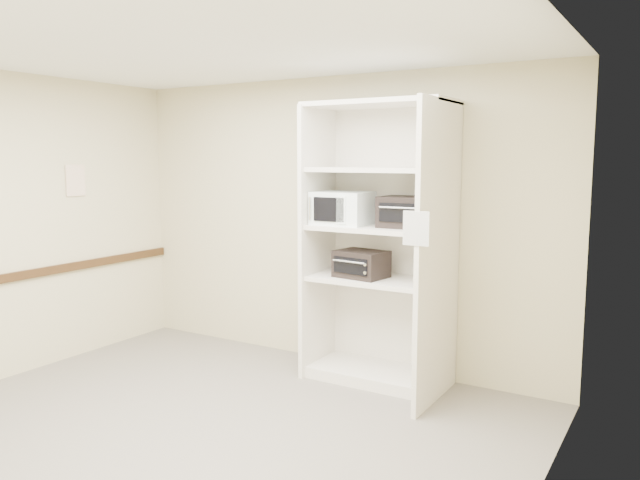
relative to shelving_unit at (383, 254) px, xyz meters
The scene contains 10 objects.
floor 2.15m from the shelving_unit, 111.36° to the right, with size 4.50×4.00×0.01m, color slate.
ceiling 2.41m from the shelving_unit, 111.36° to the right, with size 4.50×4.00×0.01m, color white.
wall_back 0.76m from the shelving_unit, 155.96° to the left, with size 4.50×0.02×2.70m, color #C6BB93.
wall_right 2.34m from the shelving_unit, 47.07° to the right, with size 0.02×4.00×2.70m, color #C6BB93.
shelving_unit is the anchor object (origin of this frame).
microwave 0.54m from the shelving_unit, behind, with size 0.48×0.36×0.29m, color white.
toaster_oven_upper 0.43m from the shelving_unit, ahead, with size 0.45×0.34×0.26m, color black.
toaster_oven_lower 0.21m from the shelving_unit, 164.12° to the right, with size 0.42×0.32×0.23m, color black.
paper_sign 0.89m from the shelving_unit, 48.87° to the right, with size 0.19×0.01×0.25m, color white.
wall_poster 3.08m from the shelving_unit, 164.11° to the right, with size 0.01×0.22×0.30m, color white.
Camera 1 is at (2.91, -3.11, 1.94)m, focal length 35.00 mm.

